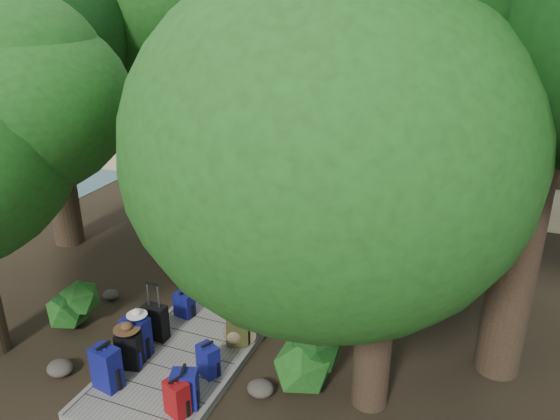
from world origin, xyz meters
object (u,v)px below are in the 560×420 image
at_px(backpack_left_a, 106,366).
at_px(duffel_right_khaki, 247,325).
at_px(backpack_left_d, 184,303).
at_px(backpack_right_b, 185,387).
at_px(lone_suitcase_on_sand, 363,164).
at_px(backpack_left_c, 136,335).
at_px(backpack_right_c, 208,359).
at_px(backpack_right_a, 177,396).
at_px(duffel_right_black, 254,307).
at_px(backpack_left_b, 129,348).
at_px(suitcase_on_boardwalk, 156,322).
at_px(kayak, 295,149).
at_px(backpack_right_d, 238,330).
at_px(sun_lounger, 435,161).

distance_m(backpack_left_a, duffel_right_khaki, 2.51).
bearing_deg(backpack_left_d, backpack_right_b, -50.24).
bearing_deg(backpack_left_a, lone_suitcase_on_sand, 94.19).
bearing_deg(backpack_left_c, duffel_right_khaki, 42.30).
relative_size(backpack_right_b, backpack_right_c, 1.15).
distance_m(backpack_right_a, duffel_right_black, 2.73).
xyz_separation_m(backpack_left_a, backpack_left_b, (0.02, 0.54, -0.04)).
bearing_deg(backpack_left_a, backpack_right_a, 5.22).
relative_size(backpack_left_c, duffel_right_khaki, 1.28).
relative_size(backpack_right_b, suitcase_on_boardwalk, 1.04).
height_order(backpack_left_a, backpack_left_c, backpack_left_c).
distance_m(duffel_right_black, suitcase_on_boardwalk, 1.83).
distance_m(backpack_left_d, backpack_right_b, 2.47).
bearing_deg(backpack_right_c, duffel_right_black, 116.37).
distance_m(backpack_right_b, lone_suitcase_on_sand, 11.89).
bearing_deg(lone_suitcase_on_sand, backpack_left_c, -111.01).
bearing_deg(duffel_right_black, backpack_left_c, -122.91).
bearing_deg(backpack_left_d, lone_suitcase_on_sand, 92.21).
bearing_deg(suitcase_on_boardwalk, backpack_right_c, -18.94).
xyz_separation_m(backpack_left_d, backpack_right_b, (1.28, -2.11, 0.08)).
distance_m(backpack_right_b, kayak, 13.87).
relative_size(backpack_left_d, backpack_right_a, 0.85).
bearing_deg(backpack_left_c, lone_suitcase_on_sand, 86.83).
height_order(backpack_left_b, suitcase_on_boardwalk, backpack_left_b).
relative_size(backpack_left_b, backpack_left_d, 1.33).
bearing_deg(backpack_right_c, lone_suitcase_on_sand, 117.21).
bearing_deg(duffel_right_black, lone_suitcase_on_sand, 95.32).
xyz_separation_m(backpack_right_a, backpack_right_c, (-0.01, 0.95, -0.02)).
bearing_deg(backpack_left_a, backpack_right_d, 61.13).
height_order(backpack_right_b, backpack_right_c, backpack_right_b).
height_order(backpack_left_a, backpack_right_c, backpack_left_a).
bearing_deg(lone_suitcase_on_sand, backpack_right_b, -103.93).
height_order(backpack_right_c, lone_suitcase_on_sand, lone_suitcase_on_sand).
bearing_deg(backpack_left_c, sun_lounger, 77.77).
distance_m(backpack_left_a, backpack_right_b, 1.35).
bearing_deg(suitcase_on_boardwalk, sun_lounger, 76.84).
bearing_deg(backpack_left_b, sun_lounger, 62.09).
relative_size(backpack_right_b, backpack_right_d, 1.18).
relative_size(backpack_right_d, sun_lounger, 0.28).
bearing_deg(backpack_left_a, backpack_left_c, 102.53).
relative_size(backpack_left_d, duffel_right_black, 0.74).
height_order(backpack_left_d, duffel_right_black, backpack_left_d).
height_order(lone_suitcase_on_sand, kayak, lone_suitcase_on_sand).
height_order(backpack_left_c, duffel_right_black, backpack_left_c).
bearing_deg(backpack_left_b, backpack_right_b, -32.57).
relative_size(backpack_left_c, backpack_left_d, 1.50).
relative_size(backpack_right_d, kayak, 0.18).
relative_size(backpack_left_a, kayak, 0.25).
xyz_separation_m(backpack_left_b, backpack_right_a, (1.30, -0.65, -0.04)).
bearing_deg(lone_suitcase_on_sand, backpack_right_c, -104.04).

